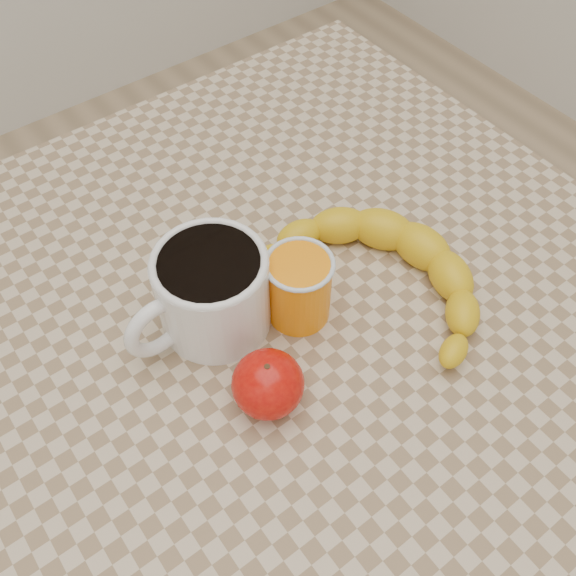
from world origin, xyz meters
TOP-DOWN VIEW (x-y plane):
  - ground at (0.00, 0.00)m, footprint 3.00×3.00m
  - table at (0.00, 0.00)m, footprint 0.80×0.80m
  - coffee_mug at (-0.08, 0.02)m, footprint 0.16×0.12m
  - orange_juice_glass at (-0.00, -0.02)m, footprint 0.07×0.07m
  - apple at (-0.09, -0.09)m, footprint 0.09×0.09m
  - banana at (0.09, -0.05)m, footprint 0.31×0.37m

SIDE VIEW (x-z plane):
  - ground at x=0.00m, z-range 0.00..0.00m
  - table at x=0.00m, z-range 0.29..1.04m
  - banana at x=0.09m, z-range 0.75..0.80m
  - apple at x=-0.09m, z-range 0.75..0.81m
  - orange_juice_glass at x=0.00m, z-range 0.75..0.83m
  - coffee_mug at x=-0.08m, z-range 0.75..0.85m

